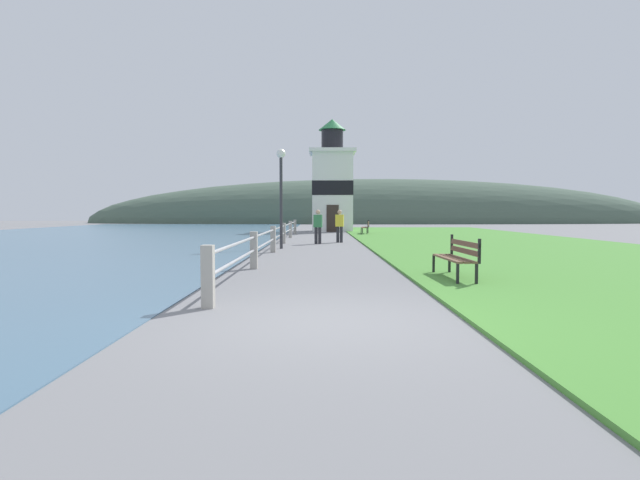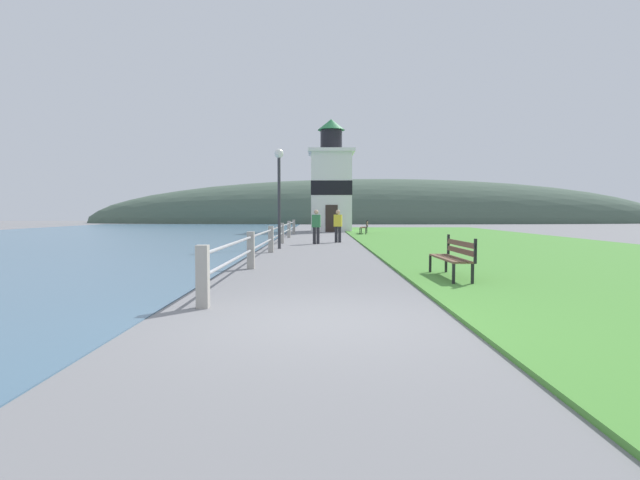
# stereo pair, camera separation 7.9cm
# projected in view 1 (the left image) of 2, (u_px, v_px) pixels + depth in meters

# --- Properties ---
(ground_plane) EXTENTS (160.00, 160.00, 0.00)m
(ground_plane) POSITION_uv_depth(u_px,v_px,m) (323.00, 322.00, 6.57)
(ground_plane) COLOR slate
(grass_verge) EXTENTS (12.00, 48.02, 0.06)m
(grass_verge) POSITION_uv_depth(u_px,v_px,m) (493.00, 244.00, 22.58)
(grass_verge) COLOR #4C8E38
(grass_verge) RESTS_ON ground_plane
(water_strip) EXTENTS (24.00, 76.84, 0.01)m
(water_strip) POSITION_uv_depth(u_px,v_px,m) (1.00, 244.00, 22.49)
(water_strip) COLOR #476B84
(water_strip) RESTS_ON ground_plane
(seawall_railing) EXTENTS (0.18, 26.39, 0.96)m
(seawall_railing) POSITION_uv_depth(u_px,v_px,m) (277.00, 234.00, 20.61)
(seawall_railing) COLOR #A8A399
(seawall_railing) RESTS_ON ground_plane
(park_bench_near) EXTENTS (0.51, 1.94, 0.94)m
(park_bench_near) POSITION_uv_depth(u_px,v_px,m) (455.00, 255.00, 10.64)
(park_bench_near) COLOR brown
(park_bench_near) RESTS_ON ground_plane
(park_bench_midway) EXTENTS (0.72, 1.98, 0.94)m
(park_bench_midway) POSITION_uv_depth(u_px,v_px,m) (364.00, 226.00, 32.59)
(park_bench_midway) COLOR brown
(park_bench_midway) RESTS_ON ground_plane
(lighthouse) EXTENTS (3.46, 3.46, 8.52)m
(lighthouse) POSITION_uv_depth(u_px,v_px,m) (330.00, 184.00, 38.06)
(lighthouse) COLOR white
(lighthouse) RESTS_ON ground_plane
(person_strolling) EXTENTS (0.41, 0.26, 1.57)m
(person_strolling) POSITION_uv_depth(u_px,v_px,m) (316.00, 225.00, 22.82)
(person_strolling) COLOR #28282D
(person_strolling) RESTS_ON ground_plane
(person_by_railing) EXTENTS (0.42, 0.28, 1.57)m
(person_by_railing) POSITION_uv_depth(u_px,v_px,m) (337.00, 225.00, 23.99)
(person_by_railing) COLOR #28282D
(person_by_railing) RESTS_ON ground_plane
(lamp_post) EXTENTS (0.36, 0.36, 3.96)m
(lamp_post) POSITION_uv_depth(u_px,v_px,m) (279.00, 180.00, 19.75)
(lamp_post) COLOR #333338
(lamp_post) RESTS_ON ground_plane
(distant_hillside) EXTENTS (80.00, 16.00, 12.00)m
(distant_hillside) POSITION_uv_depth(u_px,v_px,m) (377.00, 223.00, 68.52)
(distant_hillside) COLOR #475B4C
(distant_hillside) RESTS_ON ground_plane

